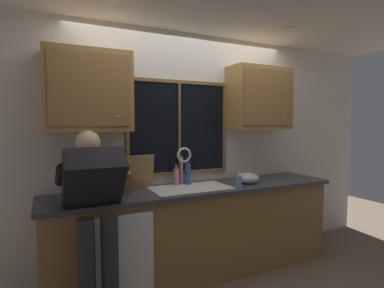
# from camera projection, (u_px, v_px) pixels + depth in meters

# --- Properties ---
(back_wall) EXTENTS (5.38, 0.12, 2.55)m
(back_wall) POSITION_uv_depth(u_px,v_px,m) (185.00, 150.00, 3.42)
(back_wall) COLOR silver
(back_wall) RESTS_ON floor
(ceiling_downlight_right) EXTENTS (0.14, 0.14, 0.01)m
(ceiling_downlight_right) POSITION_uv_depth(u_px,v_px,m) (290.00, 29.00, 3.13)
(ceiling_downlight_right) COLOR #FFEAB2
(window_glass) EXTENTS (1.10, 0.02, 0.95)m
(window_glass) POSITION_uv_depth(u_px,v_px,m) (179.00, 128.00, 3.30)
(window_glass) COLOR black
(window_frame_top) EXTENTS (1.17, 0.02, 0.04)m
(window_frame_top) POSITION_uv_depth(u_px,v_px,m) (179.00, 82.00, 3.25)
(window_frame_top) COLOR brown
(window_frame_bottom) EXTENTS (1.17, 0.02, 0.04)m
(window_frame_bottom) POSITION_uv_depth(u_px,v_px,m) (180.00, 173.00, 3.32)
(window_frame_bottom) COLOR brown
(window_frame_left) EXTENTS (0.03, 0.02, 0.95)m
(window_frame_left) POSITION_uv_depth(u_px,v_px,m) (127.00, 128.00, 3.04)
(window_frame_left) COLOR brown
(window_frame_right) EXTENTS (0.04, 0.02, 0.95)m
(window_frame_right) POSITION_uv_depth(u_px,v_px,m) (224.00, 127.00, 3.54)
(window_frame_right) COLOR brown
(window_mullion_center) EXTENTS (0.02, 0.02, 0.95)m
(window_mullion_center) POSITION_uv_depth(u_px,v_px,m) (179.00, 128.00, 3.29)
(window_mullion_center) COLOR brown
(lower_cabinet_run) EXTENTS (2.98, 0.58, 0.88)m
(lower_cabinet_run) POSITION_uv_depth(u_px,v_px,m) (199.00, 232.00, 3.16)
(lower_cabinet_run) COLOR olive
(lower_cabinet_run) RESTS_ON floor
(countertop) EXTENTS (3.04, 0.62, 0.04)m
(countertop) POSITION_uv_depth(u_px,v_px,m) (200.00, 189.00, 3.11)
(countertop) COLOR #38383D
(countertop) RESTS_ON lower_cabinet_run
(dishwasher_front) EXTENTS (0.60, 0.02, 0.74)m
(dishwasher_front) POSITION_uv_depth(u_px,v_px,m) (118.00, 260.00, 2.48)
(dishwasher_front) COLOR white
(upper_cabinet_left) EXTENTS (0.75, 0.36, 0.72)m
(upper_cabinet_left) POSITION_uv_depth(u_px,v_px,m) (88.00, 91.00, 2.71)
(upper_cabinet_left) COLOR #9E703D
(upper_cabinet_right) EXTENTS (0.75, 0.36, 0.72)m
(upper_cabinet_right) POSITION_uv_depth(u_px,v_px,m) (259.00, 99.00, 3.55)
(upper_cabinet_right) COLOR #9E703D
(sink) EXTENTS (0.80, 0.46, 0.21)m
(sink) POSITION_uv_depth(u_px,v_px,m) (191.00, 197.00, 3.08)
(sink) COLOR silver
(sink) RESTS_ON lower_cabinet_run
(faucet) EXTENTS (0.18, 0.09, 0.40)m
(faucet) POSITION_uv_depth(u_px,v_px,m) (184.00, 161.00, 3.22)
(faucet) COLOR silver
(faucet) RESTS_ON countertop
(person_standing) EXTENTS (0.53, 0.71, 1.51)m
(person_standing) POSITION_uv_depth(u_px,v_px,m) (94.00, 204.00, 2.38)
(person_standing) COLOR #262628
(person_standing) RESTS_ON floor
(knife_block) EXTENTS (0.12, 0.18, 0.32)m
(knife_block) POSITION_uv_depth(u_px,v_px,m) (123.00, 182.00, 2.84)
(knife_block) COLOR brown
(knife_block) RESTS_ON countertop
(cutting_board) EXTENTS (0.29, 0.09, 0.34)m
(cutting_board) POSITION_uv_depth(u_px,v_px,m) (139.00, 172.00, 3.05)
(cutting_board) COLOR #997047
(cutting_board) RESTS_ON countertop
(mixing_bowl) EXTENTS (0.24, 0.24, 0.12)m
(mixing_bowl) POSITION_uv_depth(u_px,v_px,m) (248.00, 178.00, 3.31)
(mixing_bowl) COLOR #B7B7BC
(mixing_bowl) RESTS_ON countertop
(soap_dispenser) EXTENTS (0.06, 0.07, 0.17)m
(soap_dispenser) POSITION_uv_depth(u_px,v_px,m) (239.00, 182.00, 3.07)
(soap_dispenser) COLOR #668CCC
(soap_dispenser) RESTS_ON countertop
(bottle_green_glass) EXTENTS (0.06, 0.06, 0.23)m
(bottle_green_glass) POSITION_uv_depth(u_px,v_px,m) (176.00, 176.00, 3.20)
(bottle_green_glass) COLOR pink
(bottle_green_glass) RESTS_ON countertop
(bottle_tall_clear) EXTENTS (0.06, 0.06, 0.30)m
(bottle_tall_clear) POSITION_uv_depth(u_px,v_px,m) (188.00, 173.00, 3.24)
(bottle_tall_clear) COLOR #334C8C
(bottle_tall_clear) RESTS_ON countertop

